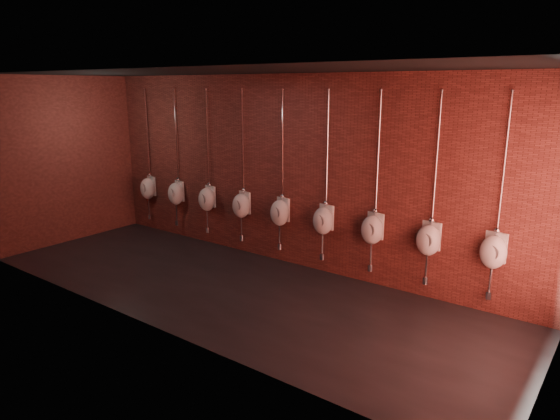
{
  "coord_description": "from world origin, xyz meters",
  "views": [
    {
      "loc": [
        4.8,
        -5.23,
        3.0
      ],
      "look_at": [
        0.24,
        0.9,
        1.1
      ],
      "focal_mm": 32.0,
      "sensor_mm": 36.0,
      "label": 1
    }
  ],
  "objects_px": {
    "urinal_5": "(323,220)",
    "urinal_7": "(429,239)",
    "urinal_6": "(372,229)",
    "urinal_0": "(148,188)",
    "urinal_8": "(494,251)",
    "urinal_2": "(207,198)",
    "urinal_1": "(176,193)",
    "urinal_4": "(280,212)",
    "urinal_3": "(242,205)"
  },
  "relations": [
    {
      "from": "urinal_4",
      "to": "urinal_3",
      "type": "bearing_deg",
      "value": 180.0
    },
    {
      "from": "urinal_4",
      "to": "urinal_6",
      "type": "height_order",
      "value": "same"
    },
    {
      "from": "urinal_2",
      "to": "urinal_4",
      "type": "bearing_deg",
      "value": 0.0
    },
    {
      "from": "urinal_6",
      "to": "urinal_1",
      "type": "bearing_deg",
      "value": 180.0
    },
    {
      "from": "urinal_3",
      "to": "urinal_6",
      "type": "xyz_separation_m",
      "value": [
        2.6,
        0.0,
        0.0
      ]
    },
    {
      "from": "urinal_0",
      "to": "urinal_6",
      "type": "relative_size",
      "value": 1.0
    },
    {
      "from": "urinal_0",
      "to": "urinal_8",
      "type": "bearing_deg",
      "value": 0.0
    },
    {
      "from": "urinal_1",
      "to": "urinal_6",
      "type": "bearing_deg",
      "value": 0.0
    },
    {
      "from": "urinal_4",
      "to": "urinal_8",
      "type": "relative_size",
      "value": 1.0
    },
    {
      "from": "urinal_7",
      "to": "urinal_5",
      "type": "bearing_deg",
      "value": 180.0
    },
    {
      "from": "urinal_2",
      "to": "urinal_5",
      "type": "bearing_deg",
      "value": 0.0
    },
    {
      "from": "urinal_1",
      "to": "urinal_5",
      "type": "height_order",
      "value": "same"
    },
    {
      "from": "urinal_5",
      "to": "urinal_7",
      "type": "bearing_deg",
      "value": 0.0
    },
    {
      "from": "urinal_7",
      "to": "urinal_0",
      "type": "bearing_deg",
      "value": 180.0
    },
    {
      "from": "urinal_8",
      "to": "urinal_3",
      "type": "bearing_deg",
      "value": 180.0
    },
    {
      "from": "urinal_2",
      "to": "urinal_3",
      "type": "xyz_separation_m",
      "value": [
        0.87,
        0.0,
        0.0
      ]
    },
    {
      "from": "urinal_0",
      "to": "urinal_5",
      "type": "bearing_deg",
      "value": 0.0
    },
    {
      "from": "urinal_1",
      "to": "urinal_5",
      "type": "distance_m",
      "value": 3.47
    },
    {
      "from": "urinal_3",
      "to": "urinal_5",
      "type": "relative_size",
      "value": 1.0
    },
    {
      "from": "urinal_7",
      "to": "urinal_8",
      "type": "bearing_deg",
      "value": 0.0
    },
    {
      "from": "urinal_0",
      "to": "urinal_8",
      "type": "distance_m",
      "value": 6.94
    },
    {
      "from": "urinal_1",
      "to": "urinal_6",
      "type": "height_order",
      "value": "same"
    },
    {
      "from": "urinal_1",
      "to": "urinal_3",
      "type": "xyz_separation_m",
      "value": [
        1.73,
        0.0,
        0.0
      ]
    },
    {
      "from": "urinal_4",
      "to": "urinal_6",
      "type": "relative_size",
      "value": 1.0
    },
    {
      "from": "urinal_4",
      "to": "urinal_8",
      "type": "distance_m",
      "value": 3.47
    },
    {
      "from": "urinal_0",
      "to": "urinal_6",
      "type": "distance_m",
      "value": 5.2
    },
    {
      "from": "urinal_7",
      "to": "urinal_4",
      "type": "bearing_deg",
      "value": 180.0
    },
    {
      "from": "urinal_5",
      "to": "urinal_7",
      "type": "distance_m",
      "value": 1.73
    },
    {
      "from": "urinal_0",
      "to": "urinal_1",
      "type": "height_order",
      "value": "same"
    },
    {
      "from": "urinal_6",
      "to": "urinal_8",
      "type": "bearing_deg",
      "value": 0.0
    },
    {
      "from": "urinal_0",
      "to": "urinal_4",
      "type": "bearing_deg",
      "value": 0.0
    },
    {
      "from": "urinal_5",
      "to": "urinal_3",
      "type": "bearing_deg",
      "value": 180.0
    },
    {
      "from": "urinal_2",
      "to": "urinal_3",
      "type": "bearing_deg",
      "value": 0.0
    },
    {
      "from": "urinal_0",
      "to": "urinal_6",
      "type": "xyz_separation_m",
      "value": [
        5.2,
        0.0,
        0.0
      ]
    },
    {
      "from": "urinal_2",
      "to": "urinal_8",
      "type": "relative_size",
      "value": 1.0
    },
    {
      "from": "urinal_6",
      "to": "urinal_0",
      "type": "bearing_deg",
      "value": 180.0
    },
    {
      "from": "urinal_1",
      "to": "urinal_2",
      "type": "xyz_separation_m",
      "value": [
        0.87,
        0.0,
        0.0
      ]
    },
    {
      "from": "urinal_1",
      "to": "urinal_7",
      "type": "relative_size",
      "value": 1.0
    },
    {
      "from": "urinal_2",
      "to": "urinal_7",
      "type": "relative_size",
      "value": 1.0
    },
    {
      "from": "urinal_1",
      "to": "urinal_4",
      "type": "distance_m",
      "value": 2.6
    },
    {
      "from": "urinal_0",
      "to": "urinal_3",
      "type": "distance_m",
      "value": 2.6
    },
    {
      "from": "urinal_2",
      "to": "urinal_3",
      "type": "distance_m",
      "value": 0.87
    },
    {
      "from": "urinal_8",
      "to": "urinal_2",
      "type": "bearing_deg",
      "value": 180.0
    },
    {
      "from": "urinal_2",
      "to": "urinal_3",
      "type": "height_order",
      "value": "same"
    },
    {
      "from": "urinal_1",
      "to": "urinal_2",
      "type": "bearing_deg",
      "value": 0.0
    },
    {
      "from": "urinal_0",
      "to": "urinal_3",
      "type": "bearing_deg",
      "value": 0.0
    },
    {
      "from": "urinal_2",
      "to": "urinal_4",
      "type": "relative_size",
      "value": 1.0
    },
    {
      "from": "urinal_2",
      "to": "urinal_1",
      "type": "bearing_deg",
      "value": 180.0
    },
    {
      "from": "urinal_8",
      "to": "urinal_5",
      "type": "bearing_deg",
      "value": 180.0
    },
    {
      "from": "urinal_1",
      "to": "urinal_3",
      "type": "height_order",
      "value": "same"
    }
  ]
}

